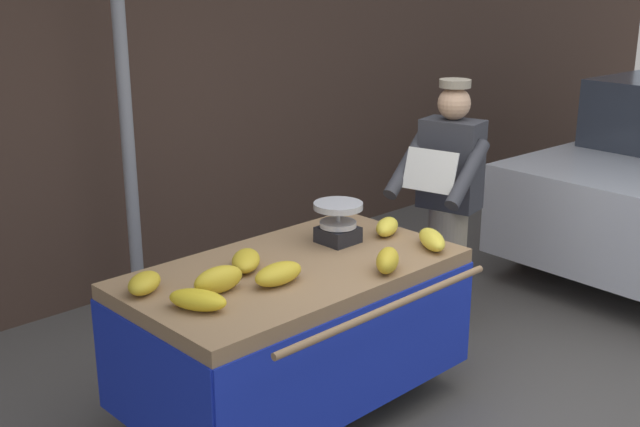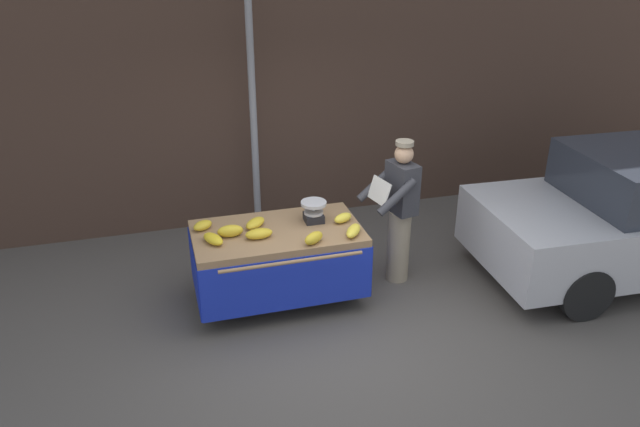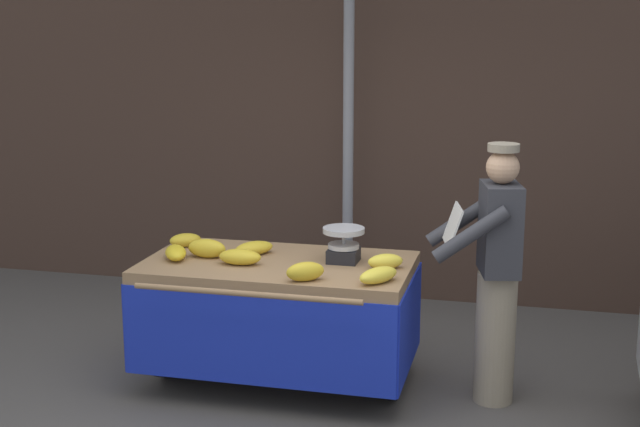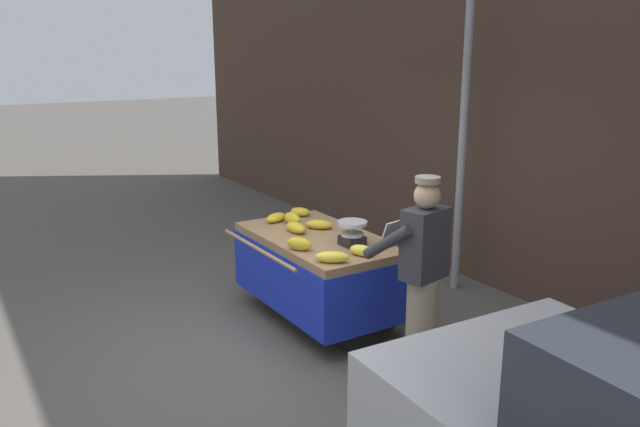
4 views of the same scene
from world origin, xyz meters
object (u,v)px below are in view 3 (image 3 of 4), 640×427
object	(u,v)px
banana_bunch_3	(378,275)
banana_bunch_6	(305,272)
banana_bunch_5	(240,257)
street_pole	(348,117)
banana_bunch_1	(176,253)
banana_bunch_2	(385,261)
banana_bunch_7	(254,248)
banana_cart	(278,295)
banana_bunch_4	(207,248)
weighing_scale	(344,245)
vendor_person	(495,273)
banana_bunch_0	(185,240)

from	to	relation	value
banana_bunch_3	banana_bunch_6	distance (m)	0.45
banana_bunch_5	banana_bunch_6	size ratio (longest dim) A/B	1.17
street_pole	banana_bunch_3	bearing A→B (deg)	-73.15
banana_bunch_1	banana_bunch_2	xyz separation A→B (m)	(1.42, 0.11, 0.00)
banana_bunch_7	banana_bunch_2	bearing A→B (deg)	-8.49
banana_bunch_2	banana_bunch_5	world-z (taller)	banana_bunch_5
banana_cart	banana_bunch_4	distance (m)	0.58
weighing_scale	banana_bunch_6	world-z (taller)	weighing_scale
banana_bunch_4	banana_bunch_7	distance (m)	0.33
vendor_person	banana_bunch_6	bearing A→B (deg)	-157.06
banana_cart	banana_bunch_5	bearing A→B (deg)	-148.18
banana_bunch_5	banana_bunch_2	bearing A→B (deg)	7.72
street_pole	banana_bunch_7	xyz separation A→B (m)	(-0.31, -1.65, -0.74)
banana_bunch_1	banana_bunch_2	bearing A→B (deg)	4.26
banana_bunch_1	banana_bunch_4	xyz separation A→B (m)	(0.19, 0.10, 0.02)
banana_bunch_4	banana_bunch_6	bearing A→B (deg)	-25.57
weighing_scale	banana_bunch_5	size ratio (longest dim) A/B	0.98
banana_bunch_6	street_pole	bearing A→B (deg)	95.07
banana_bunch_3	banana_bunch_6	size ratio (longest dim) A/B	1.22
street_pole	vendor_person	distance (m)	2.30
banana_bunch_3	banana_bunch_6	bearing A→B (deg)	-171.59
banana_bunch_2	banana_bunch_7	bearing A→B (deg)	171.51
banana_bunch_6	banana_bunch_3	bearing A→B (deg)	8.41
banana_bunch_4	banana_bunch_0	bearing A→B (deg)	136.36
banana_cart	banana_bunch_2	world-z (taller)	banana_bunch_2
banana_bunch_7	banana_cart	bearing A→B (deg)	-32.36
street_pole	banana_bunch_4	size ratio (longest dim) A/B	12.49
banana_bunch_5	banana_bunch_0	bearing A→B (deg)	145.81
banana_cart	banana_bunch_0	bearing A→B (deg)	163.22
banana_bunch_2	banana_bunch_7	size ratio (longest dim) A/B	0.83
banana_bunch_2	banana_bunch_6	world-z (taller)	banana_bunch_6
banana_bunch_1	banana_bunch_5	distance (m)	0.47
banana_bunch_7	vendor_person	size ratio (longest dim) A/B	0.17
street_pole	vendor_person	size ratio (longest dim) A/B	1.95
banana_bunch_1	banana_bunch_3	distance (m)	1.45
banana_bunch_2	banana_bunch_0	bearing A→B (deg)	171.00
banana_bunch_2	banana_bunch_3	distance (m)	0.32
street_pole	banana_bunch_6	bearing A→B (deg)	-84.93
weighing_scale	banana_bunch_0	xyz separation A→B (m)	(-1.19, 0.13, -0.07)
street_pole	banana_bunch_5	xyz separation A→B (m)	(-0.32, -1.92, -0.74)
banana_bunch_1	banana_bunch_6	xyz separation A→B (m)	(0.98, -0.28, 0.01)
banana_bunch_3	street_pole	bearing A→B (deg)	106.85
banana_bunch_2	banana_bunch_5	distance (m)	0.96
banana_bunch_6	banana_bunch_4	bearing A→B (deg)	154.43
weighing_scale	vendor_person	xyz separation A→B (m)	(1.00, -0.01, -0.13)
banana_bunch_5	banana_bunch_1	bearing A→B (deg)	177.15
banana_bunch_1	banana_bunch_5	world-z (taller)	banana_bunch_5
banana_cart	banana_bunch_2	distance (m)	0.78
banana_bunch_5	vendor_person	bearing A→B (deg)	7.60
weighing_scale	banana_cart	bearing A→B (deg)	-167.20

